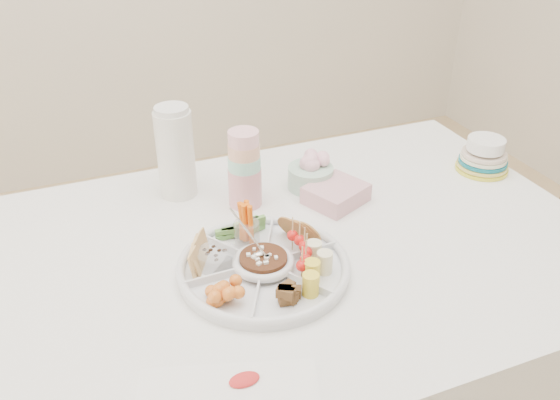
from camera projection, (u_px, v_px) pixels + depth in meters
name	position (u px, v px, depth m)	size (l,w,h in m)	color
dining_table	(289.00, 359.00, 1.61)	(1.52, 1.02, 0.76)	white
chair	(560.00, 233.00, 1.96)	(0.40, 0.40, 0.96)	brown
party_tray	(263.00, 265.00, 1.31)	(0.38, 0.38, 0.04)	silver
bean_dip	(263.00, 262.00, 1.31)	(0.11, 0.11, 0.04)	brown
tortillas	(297.00, 230.00, 1.39)	(0.09, 0.09, 0.06)	olive
carrot_cucumber	(242.00, 220.00, 1.40)	(0.12, 0.12, 0.11)	#F5630A
pita_raisins	(205.00, 253.00, 1.32)	(0.12, 0.12, 0.07)	#DAB16D
cherries	(225.00, 290.00, 1.22)	(0.12, 0.12, 0.05)	orange
granola_chunks	(288.00, 295.00, 1.21)	(0.09, 0.09, 0.04)	#472B1D
banana_tomato	(323.00, 255.00, 1.28)	(0.12, 0.12, 0.09)	#FFF97E
cup_stack	(244.00, 163.00, 1.52)	(0.09, 0.09, 0.24)	silver
thermos	(175.00, 151.00, 1.56)	(0.10, 0.10, 0.26)	silver
flower_bowl	(311.00, 172.00, 1.63)	(0.13, 0.13, 0.09)	#97B1A5
napkin_stack	(336.00, 194.00, 1.58)	(0.15, 0.13, 0.05)	#CF96A0
plate_stack	(484.00, 155.00, 1.72)	(0.15, 0.15, 0.10)	gold
placemat	(228.00, 387.00, 1.04)	(0.32, 0.11, 0.01)	white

